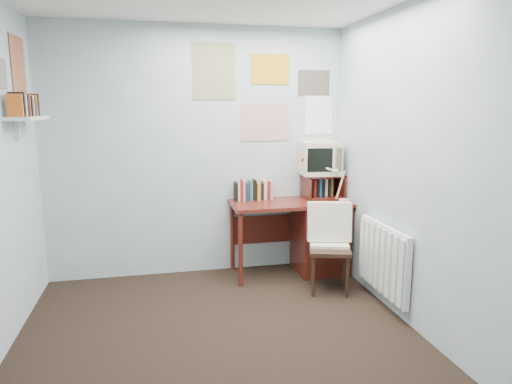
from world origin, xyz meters
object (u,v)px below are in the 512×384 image
tv_riser (323,186)px  wall_shelf (27,118)px  desk_chair (330,250)px  desk_lamp (345,182)px  desk (315,234)px  radiator (383,259)px  crt_tv (320,157)px

tv_riser → wall_shelf: (-2.69, -0.49, 0.74)m
tv_riser → desk_chair: bearing=-104.3°
desk_lamp → tv_riser: 0.31m
desk → desk_chair: (-0.05, -0.54, -0.00)m
desk → wall_shelf: size_ratio=1.94×
radiator → wall_shelf: 3.15m
radiator → desk_chair: bearing=130.3°
desk_chair → tv_riser: (0.16, 0.65, 0.48)m
crt_tv → radiator: crt_tv is taller
desk_lamp → radiator: bearing=-71.1°
desk → radiator: desk is taller
desk → wall_shelf: (-2.57, -0.38, 1.21)m
desk → desk_lamp: 0.64m
desk_chair → tv_riser: size_ratio=2.01×
tv_riser → desk: bearing=-137.0°
desk → desk_lamp: desk_lamp is taller
tv_riser → crt_tv: crt_tv is taller
tv_riser → wall_shelf: wall_shelf is taller
tv_riser → crt_tv: size_ratio=1.02×
desk_chair → desk_lamp: size_ratio=1.91×
wall_shelf → desk_chair: bearing=-3.5°
desk_chair → crt_tv: bearing=96.4°
desk_chair → wall_shelf: 2.81m
crt_tv → wall_shelf: wall_shelf is taller
desk_lamp → wall_shelf: (-2.82, -0.23, 0.65)m
desk → crt_tv: crt_tv is taller
desk_chair → wall_shelf: bearing=-166.3°
crt_tv → wall_shelf: 2.73m
desk_lamp → wall_shelf: bearing=-159.3°
desk → tv_riser: tv_riser is taller
crt_tv → wall_shelf: bearing=-164.8°
desk_chair → desk_lamp: 0.75m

